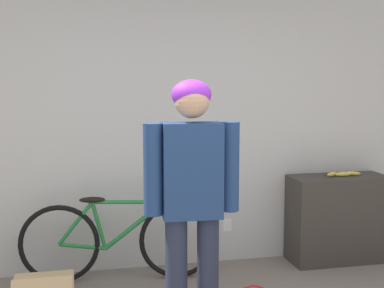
{
  "coord_description": "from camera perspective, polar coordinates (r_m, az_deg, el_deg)",
  "views": [
    {
      "loc": [
        -0.85,
        -2.38,
        1.78
      ],
      "look_at": [
        -0.11,
        0.99,
        1.33
      ],
      "focal_mm": 50.0,
      "sensor_mm": 36.0,
      "label": 1
    }
  ],
  "objects": [
    {
      "name": "wall_back",
      "position": [
        4.91,
        -2.37,
        1.77
      ],
      "size": [
        8.0,
        0.07,
        2.6
      ],
      "color": "silver",
      "rests_on": "ground_plane"
    },
    {
      "name": "banana",
      "position": [
        5.27,
        15.73,
        -3.1
      ],
      "size": [
        0.36,
        0.1,
        0.04
      ],
      "color": "#EAD64C",
      "rests_on": "side_shelf"
    },
    {
      "name": "side_shelf",
      "position": [
        5.35,
        15.28,
        -7.67
      ],
      "size": [
        0.93,
        0.4,
        0.83
      ],
      "color": "#38332D",
      "rests_on": "ground_plane"
    },
    {
      "name": "person",
      "position": [
        3.53,
        -0.01,
        -4.75
      ],
      "size": [
        0.64,
        0.25,
        1.75
      ],
      "rotation": [
        0.0,
        0.0,
        -0.06
      ],
      "color": "#23283D",
      "rests_on": "ground_plane"
    },
    {
      "name": "bicycle",
      "position": [
        4.73,
        -7.76,
        -10.05
      ],
      "size": [
        1.71,
        0.46,
        0.76
      ],
      "rotation": [
        0.0,
        0.0,
        -0.09
      ],
      "color": "black",
      "rests_on": "ground_plane"
    }
  ]
}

